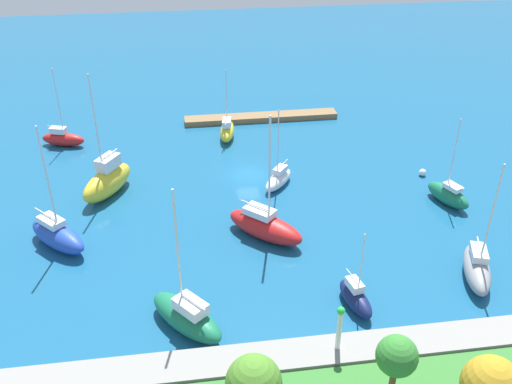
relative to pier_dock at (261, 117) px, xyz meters
name	(u,v)px	position (x,y,z in m)	size (l,w,h in m)	color
water	(248,175)	(3.77, 15.00, -0.36)	(160.00, 160.00, 0.00)	#19567F
pier_dock	(261,117)	(0.00, 0.00, 0.00)	(20.68, 2.25, 0.72)	olive
breakwater	(300,359)	(3.77, 43.08, 0.34)	(63.73, 2.74, 1.40)	gray
harbor_beacon	(340,325)	(1.14, 43.08, 3.19)	(0.56, 0.56, 3.73)	silver
park_tree_center	(397,357)	(-1.03, 47.63, 4.68)	(2.58, 2.58, 5.10)	brown
park_tree_east	(254,383)	(7.67, 47.76, 3.97)	(3.40, 3.40, 4.75)	brown
sailboat_green_lone_south	(187,316)	(11.41, 38.14, 0.82)	(6.48, 7.15, 12.07)	#19724C
sailboat_red_outer_mooring	(63,138)	(25.40, 4.38, 0.62)	(5.65, 3.20, 9.89)	red
sailboat_yellow_mid_basin	(107,180)	(18.90, 17.16, 1.31)	(6.01, 7.59, 13.36)	yellow
sailboat_gray_far_south	(477,267)	(-12.98, 35.70, 0.75)	(4.17, 7.01, 11.16)	gray
sailboat_blue_center_basin	(57,235)	(22.69, 25.99, 0.88)	(6.62, 6.76, 12.15)	#2347B2
sailboat_white_east_end	(278,179)	(0.82, 17.97, 0.51)	(4.31, 4.93, 8.96)	white
sailboat_navy_lone_north	(355,297)	(-1.86, 37.65, 0.55)	(2.43, 4.76, 7.17)	#141E4C
sailboat_green_off_beacon	(448,195)	(-15.78, 23.96, 0.68)	(3.64, 5.53, 9.32)	#19724C
sailboat_red_inner_mooring	(265,226)	(3.76, 27.21, 0.90)	(7.63, 7.42, 12.45)	red
sailboat_yellow_by_breakwater	(227,130)	(5.11, 5.09, 0.73)	(2.60, 5.64, 8.91)	yellow
mooring_buoy_white	(423,172)	(-15.58, 18.00, 0.04)	(0.80, 0.80, 0.80)	white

